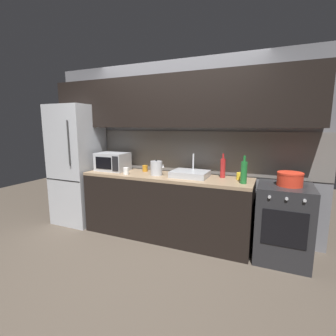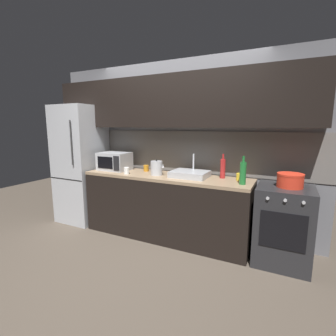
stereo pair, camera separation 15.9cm
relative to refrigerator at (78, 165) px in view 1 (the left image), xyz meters
name	(u,v)px [view 1 (the left image)]	position (x,y,z in m)	size (l,w,h in m)	color
ground_plane	(132,269)	(1.56, -0.90, -0.95)	(10.00, 10.00, 0.00)	#4C4238
back_wall	(173,128)	(1.56, 0.30, 0.60)	(4.10, 0.44, 2.50)	slate
counter_run	(165,206)	(1.56, 0.00, -0.50)	(2.36, 0.60, 0.90)	black
refrigerator	(78,165)	(0.00, 0.00, 0.00)	(0.68, 0.69, 1.89)	#ADAFB5
oven_range	(283,223)	(3.08, 0.00, -0.50)	(0.60, 0.62, 0.90)	#232326
microwave	(113,162)	(0.68, 0.02, 0.09)	(0.46, 0.35, 0.27)	#A8AAAF
sink_basin	(190,174)	(1.92, 0.03, -0.01)	(0.48, 0.38, 0.30)	#ADAFB5
kettle	(156,168)	(1.45, -0.04, 0.05)	(0.20, 0.16, 0.22)	#B7BABF
wine_bottle_green	(244,172)	(2.62, -0.09, 0.09)	(0.07, 0.07, 0.33)	#1E6B2D
wine_bottle_red	(223,168)	(2.32, 0.15, 0.08)	(0.07, 0.07, 0.32)	#A82323
mug_amber	(145,168)	(1.17, 0.14, 0.00)	(0.08, 0.08, 0.09)	#B27019
mug_white	(126,171)	(1.04, -0.18, 0.00)	(0.08, 0.08, 0.10)	silver
mug_yellow	(239,176)	(2.55, 0.11, 0.00)	(0.08, 0.08, 0.09)	gold
cooking_pot	(290,179)	(3.11, 0.00, 0.03)	(0.28, 0.28, 0.16)	red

